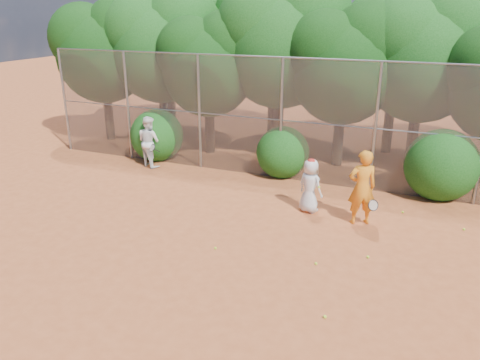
% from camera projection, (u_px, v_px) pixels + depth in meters
% --- Properties ---
extents(ground, '(80.00, 80.00, 0.00)m').
position_uv_depth(ground, '(238.00, 268.00, 10.42)').
color(ground, '#A84E26').
rests_on(ground, ground).
extents(fence_back, '(20.05, 0.09, 4.03)m').
position_uv_depth(fence_back, '(307.00, 121.00, 14.95)').
color(fence_back, gray).
rests_on(fence_back, ground).
extents(tree_0, '(4.38, 3.81, 6.00)m').
position_uv_depth(tree_0, '(104.00, 47.00, 19.43)').
color(tree_0, black).
rests_on(tree_0, ground).
extents(tree_1, '(4.64, 4.03, 6.35)m').
position_uv_depth(tree_1, '(162.00, 42.00, 18.88)').
color(tree_1, black).
rests_on(tree_1, ground).
extents(tree_2, '(3.99, 3.47, 5.47)m').
position_uv_depth(tree_2, '(210.00, 61.00, 17.57)').
color(tree_2, black).
rests_on(tree_2, ground).
extents(tree_3, '(4.89, 4.26, 6.70)m').
position_uv_depth(tree_3, '(283.00, 38.00, 17.26)').
color(tree_3, black).
rests_on(tree_3, ground).
extents(tree_4, '(4.19, 3.64, 5.73)m').
position_uv_depth(tree_4, '(346.00, 60.00, 16.06)').
color(tree_4, black).
rests_on(tree_4, ground).
extents(tree_5, '(4.51, 3.92, 6.17)m').
position_uv_depth(tree_5, '(425.00, 52.00, 15.75)').
color(tree_5, black).
rests_on(tree_5, ground).
extents(tree_9, '(4.83, 4.20, 6.62)m').
position_uv_depth(tree_9, '(170.00, 34.00, 21.18)').
color(tree_9, black).
rests_on(tree_9, ground).
extents(tree_10, '(5.15, 4.48, 7.06)m').
position_uv_depth(tree_10, '(276.00, 29.00, 19.45)').
color(tree_10, black).
rests_on(tree_10, ground).
extents(tree_11, '(4.64, 4.03, 6.35)m').
position_uv_depth(tree_11, '(399.00, 45.00, 17.46)').
color(tree_11, black).
rests_on(tree_11, ground).
extents(bush_0, '(2.00, 2.00, 2.00)m').
position_uv_depth(bush_0, '(157.00, 133.00, 17.69)').
color(bush_0, '#114711').
rests_on(bush_0, ground).
extents(bush_1, '(1.80, 1.80, 1.80)m').
position_uv_depth(bush_1, '(283.00, 150.00, 15.92)').
color(bush_1, '#114711').
rests_on(bush_1, ground).
extents(bush_2, '(2.20, 2.20, 2.20)m').
position_uv_depth(bush_2, '(442.00, 162.00, 14.05)').
color(bush_2, '#114711').
rests_on(bush_2, ground).
extents(player_yellow, '(0.95, 0.77, 2.04)m').
position_uv_depth(player_yellow, '(362.00, 188.00, 12.26)').
color(player_yellow, orange).
rests_on(player_yellow, ground).
extents(player_teen, '(0.88, 0.75, 1.56)m').
position_uv_depth(player_teen, '(310.00, 186.00, 13.07)').
color(player_teen, silver).
rests_on(player_teen, ground).
extents(player_white, '(1.09, 0.98, 1.85)m').
position_uv_depth(player_white, '(149.00, 142.00, 16.85)').
color(player_white, white).
rests_on(player_white, ground).
extents(ball_0, '(0.07, 0.07, 0.07)m').
position_uv_depth(ball_0, '(316.00, 264.00, 10.53)').
color(ball_0, '#C0EA2A').
rests_on(ball_0, ground).
extents(ball_1, '(0.07, 0.07, 0.07)m').
position_uv_depth(ball_1, '(368.00, 257.00, 10.81)').
color(ball_1, '#C0EA2A').
rests_on(ball_1, ground).
extents(ball_2, '(0.07, 0.07, 0.07)m').
position_uv_depth(ball_2, '(325.00, 317.00, 8.71)').
color(ball_2, '#C0EA2A').
rests_on(ball_2, ground).
extents(ball_4, '(0.07, 0.07, 0.07)m').
position_uv_depth(ball_4, '(215.00, 248.00, 11.20)').
color(ball_4, '#C0EA2A').
rests_on(ball_4, ground).
extents(ball_5, '(0.07, 0.07, 0.07)m').
position_uv_depth(ball_5, '(403.00, 212.00, 13.19)').
color(ball_5, '#C0EA2A').
rests_on(ball_5, ground).
extents(ball_6, '(0.07, 0.07, 0.07)m').
position_uv_depth(ball_6, '(464.00, 229.00, 12.16)').
color(ball_6, '#C0EA2A').
rests_on(ball_6, ground).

